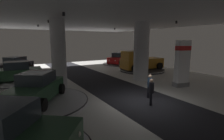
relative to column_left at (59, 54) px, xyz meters
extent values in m
cube|color=silver|center=(3.67, -6.13, -2.77)|extent=(24.00, 44.00, 0.05)
cube|color=#232328|center=(3.67, -6.13, -2.75)|extent=(4.40, 44.00, 0.01)
cube|color=silver|center=(3.67, -6.13, 2.80)|extent=(24.00, 44.00, 0.10)
cylinder|color=black|center=(-0.42, -3.46, 2.57)|extent=(0.16, 0.16, 0.22)
cylinder|color=black|center=(-0.40, 1.08, 2.57)|extent=(0.16, 0.16, 0.22)
cylinder|color=black|center=(-0.54, 5.89, 2.57)|extent=(0.16, 0.16, 0.22)
cylinder|color=black|center=(8.98, -3.90, 2.57)|extent=(0.16, 0.16, 0.22)
cylinder|color=black|center=(9.21, 1.19, 2.57)|extent=(0.16, 0.16, 0.22)
cylinder|color=black|center=(8.87, 5.79, 2.57)|extent=(0.16, 0.16, 0.22)
cylinder|color=silver|center=(0.00, 0.00, 0.00)|extent=(1.16, 1.16, 5.50)
cylinder|color=silver|center=(7.54, -1.18, 0.00)|extent=(1.46, 1.46, 5.50)
cube|color=slate|center=(8.73, -4.92, -2.58)|extent=(1.37, 0.89, 0.35)
cube|color=white|center=(8.73, -4.92, -0.67)|extent=(1.19, 0.77, 3.46)
cube|color=red|center=(8.73, -4.92, 0.44)|extent=(1.22, 0.80, 0.36)
cylinder|color=silver|center=(11.19, 8.44, -2.64)|extent=(4.76, 4.76, 0.22)
cylinder|color=black|center=(11.19, 8.44, -2.56)|extent=(4.85, 4.85, 0.05)
cube|color=red|center=(11.19, 8.44, -1.92)|extent=(4.52, 3.73, 0.90)
cube|color=#2D3842|center=(11.32, 8.52, -1.17)|extent=(2.44, 2.32, 0.70)
cylinder|color=black|center=(10.50, 6.84, -2.19)|extent=(0.69, 0.54, 0.68)
cylinder|color=black|center=(9.45, 8.54, -2.19)|extent=(0.69, 0.54, 0.68)
cylinder|color=black|center=(12.93, 8.34, -2.19)|extent=(0.69, 0.54, 0.68)
cylinder|color=black|center=(11.88, 10.04, -2.19)|extent=(0.69, 0.54, 0.68)
sphere|color=white|center=(9.69, 6.94, -1.80)|extent=(0.18, 0.18, 0.18)
sphere|color=white|center=(9.18, 7.78, -1.80)|extent=(0.18, 0.18, 0.18)
cylinder|color=#333338|center=(10.86, 2.46, -2.63)|extent=(5.57, 5.57, 0.23)
cylinder|color=white|center=(10.86, 2.46, -2.55)|extent=(5.68, 5.68, 0.05)
cube|color=#B77519|center=(10.86, 2.46, -1.77)|extent=(5.44, 2.48, 1.20)
cube|color=#B77519|center=(9.17, 2.59, -0.72)|extent=(1.84, 2.02, 1.00)
cube|color=#28333D|center=(9.68, 2.55, -0.72)|extent=(0.21, 1.75, 0.75)
cylinder|color=black|center=(8.93, 1.43, -2.10)|extent=(0.86, 0.34, 0.84)
cylinder|color=black|center=(9.10, 3.77, -2.10)|extent=(0.86, 0.34, 0.84)
cylinder|color=black|center=(12.63, 1.16, -2.10)|extent=(0.86, 0.34, 0.84)
cylinder|color=black|center=(12.80, 3.50, -2.10)|extent=(0.86, 0.34, 0.84)
cylinder|color=#B7B7BC|center=(-2.18, -3.37, -2.61)|extent=(5.80, 5.80, 0.28)
cylinder|color=black|center=(-2.18, -3.37, -2.50)|extent=(5.91, 5.91, 0.05)
cube|color=#2D5638|center=(-2.18, -3.37, -1.86)|extent=(3.80, 4.50, 0.90)
cube|color=#2D3842|center=(-2.10, -3.24, -1.11)|extent=(2.34, 2.44, 0.70)
cylinder|color=black|center=(-2.13, -5.11, -2.13)|extent=(0.56, 0.69, 0.68)
cylinder|color=black|center=(-3.80, -4.02, -2.13)|extent=(0.56, 0.69, 0.68)
cylinder|color=black|center=(-0.57, -2.72, -2.13)|extent=(0.56, 0.69, 0.68)
cylinder|color=black|center=(-2.24, -1.62, -2.13)|extent=(0.56, 0.69, 0.68)
sphere|color=white|center=(-2.89, -5.36, -1.75)|extent=(0.18, 0.18, 0.18)
sphere|color=white|center=(-3.72, -4.82, -1.75)|extent=(0.18, 0.18, 0.18)
cylinder|color=black|center=(-2.02, -8.61, -2.03)|extent=(0.67, 0.59, 0.68)
sphere|color=white|center=(-1.84, -9.40, -1.65)|extent=(0.18, 0.18, 0.18)
cylinder|color=silver|center=(-3.05, 3.23, -2.62)|extent=(5.01, 5.01, 0.27)
cylinder|color=black|center=(-3.05, 3.23, -2.51)|extent=(5.11, 5.11, 0.05)
cube|color=#2D5638|center=(-3.05, 3.23, -1.87)|extent=(4.30, 2.05, 0.90)
cube|color=#2D3842|center=(-2.90, 3.23, -1.12)|extent=(1.99, 1.67, 0.70)
cylinder|color=black|center=(-1.68, 2.15, -2.14)|extent=(0.69, 0.26, 0.68)
cylinder|color=black|center=(-1.57, 4.15, -2.14)|extent=(0.69, 0.26, 0.68)
cylinder|color=silver|center=(-2.98, 8.30, -2.62)|extent=(5.11, 5.11, 0.26)
cylinder|color=black|center=(-2.98, 8.30, -2.52)|extent=(5.21, 5.21, 0.05)
cube|color=black|center=(-2.98, 8.30, -1.88)|extent=(4.21, 4.27, 0.90)
cube|color=#2D3842|center=(-2.87, 8.41, -1.13)|extent=(2.44, 2.45, 0.70)
cylinder|color=black|center=(-3.25, 6.58, -2.15)|extent=(0.63, 0.64, 0.68)
cylinder|color=black|center=(-1.27, 8.63, -2.15)|extent=(0.63, 0.64, 0.68)
cylinder|color=black|center=(-2.70, 10.02, -2.15)|extent=(0.63, 0.64, 0.68)
sphere|color=white|center=(-4.05, 6.48, -1.77)|extent=(0.18, 0.18, 0.18)
cylinder|color=black|center=(4.37, -5.69, -2.35)|extent=(0.14, 0.14, 0.80)
cylinder|color=black|center=(4.51, -5.79, -2.35)|extent=(0.14, 0.14, 0.80)
cylinder|color=#233851|center=(4.44, -5.74, -1.69)|extent=(0.32, 0.32, 0.62)
sphere|color=tan|center=(4.44, -5.74, -1.27)|extent=(0.22, 0.22, 0.22)
cylinder|color=black|center=(3.55, -6.80, -2.35)|extent=(0.14, 0.14, 0.80)
cylinder|color=black|center=(3.67, -6.67, -2.35)|extent=(0.14, 0.14, 0.80)
cylinder|color=black|center=(3.61, -6.73, -1.69)|extent=(0.32, 0.32, 0.62)
sphere|color=#99755B|center=(3.61, -6.73, -1.27)|extent=(0.22, 0.22, 0.22)
camera|label=1|loc=(-3.34, -13.82, 1.03)|focal=27.31mm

